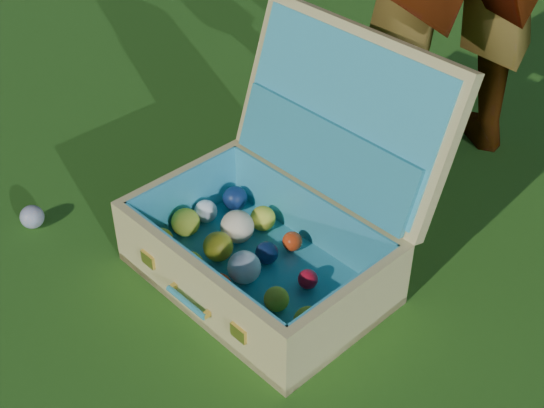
{
  "coord_description": "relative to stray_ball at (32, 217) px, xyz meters",
  "views": [
    {
      "loc": [
        0.57,
        -1.05,
        1.29
      ],
      "look_at": [
        -0.04,
        0.25,
        0.18
      ],
      "focal_mm": 50.0,
      "sensor_mm": 36.0,
      "label": 1
    }
  ],
  "objects": [
    {
      "name": "ground",
      "position": [
        0.68,
        -0.1,
        -0.03
      ],
      "size": [
        60.0,
        60.0,
        0.0
      ],
      "primitive_type": "plane",
      "color": "#215114",
      "rests_on": "ground"
    },
    {
      "name": "stray_ball",
      "position": [
        0.0,
        0.0,
        0.0
      ],
      "size": [
        0.06,
        0.06,
        0.06
      ],
      "primitive_type": "sphere",
      "color": "#457BB4",
      "rests_on": "ground"
    },
    {
      "name": "suitcase",
      "position": [
        0.66,
        0.16,
        0.13
      ],
      "size": [
        0.77,
        0.75,
        0.56
      ],
      "rotation": [
        0.0,
        0.0,
        -0.37
      ],
      "color": "#D3BF71",
      "rests_on": "ground"
    }
  ]
}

